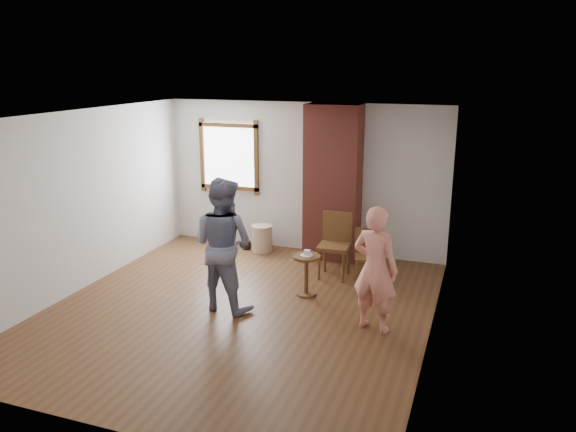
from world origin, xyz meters
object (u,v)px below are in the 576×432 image
object	(u,v)px
dining_chair_left	(335,241)
dining_chair_right	(368,253)
person_pink	(375,269)
man	(223,244)
stoneware_crock	(262,238)
side_table	(306,268)

from	to	relation	value
dining_chair_left	dining_chair_right	world-z (taller)	dining_chair_left
dining_chair_right	person_pink	size ratio (longest dim) A/B	0.52
man	person_pink	size ratio (longest dim) A/B	1.13
dining_chair_right	person_pink	bearing A→B (deg)	-91.00
dining_chair_right	man	bearing A→B (deg)	-151.72
stoneware_crock	person_pink	size ratio (longest dim) A/B	0.29
dining_chair_left	side_table	distance (m)	0.93
dining_chair_left	man	bearing A→B (deg)	-125.57
dining_chair_left	side_table	world-z (taller)	dining_chair_left
dining_chair_left	person_pink	distance (m)	1.91
dining_chair_right	side_table	bearing A→B (deg)	-147.38
stoneware_crock	dining_chair_right	size ratio (longest dim) A/B	0.57
stoneware_crock	man	world-z (taller)	man
dining_chair_right	side_table	world-z (taller)	dining_chair_right
dining_chair_right	man	size ratio (longest dim) A/B	0.46
stoneware_crock	person_pink	bearing A→B (deg)	-43.73
stoneware_crock	dining_chair_right	bearing A→B (deg)	-21.48
dining_chair_left	dining_chair_right	bearing A→B (deg)	-13.06
stoneware_crock	side_table	world-z (taller)	side_table
stoneware_crock	dining_chair_left	xyz separation A→B (m)	(1.52, -0.71, 0.32)
stoneware_crock	side_table	bearing A→B (deg)	-50.19
man	dining_chair_right	bearing A→B (deg)	-125.79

